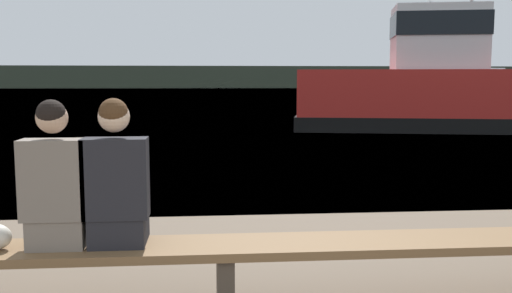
{
  "coord_description": "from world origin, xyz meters",
  "views": [
    {
      "loc": [
        -0.13,
        -0.83,
        1.64
      ],
      "look_at": [
        0.49,
        6.18,
        0.82
      ],
      "focal_mm": 40.0,
      "sensor_mm": 36.0,
      "label": 1
    }
  ],
  "objects_px": {
    "person_right": "(117,184)",
    "tugboat_red": "(426,91)",
    "person_left": "(56,186)",
    "moored_sailboat": "(475,101)",
    "bench_main": "(225,254)"
  },
  "relations": [
    {
      "from": "person_left",
      "to": "moored_sailboat",
      "type": "height_order",
      "value": "moored_sailboat"
    },
    {
      "from": "person_right",
      "to": "bench_main",
      "type": "bearing_deg",
      "value": -0.95
    },
    {
      "from": "bench_main",
      "to": "person_left",
      "type": "height_order",
      "value": "person_left"
    },
    {
      "from": "person_left",
      "to": "bench_main",
      "type": "bearing_deg",
      "value": -0.63
    },
    {
      "from": "bench_main",
      "to": "person_left",
      "type": "xyz_separation_m",
      "value": [
        -1.17,
        0.01,
        0.52
      ]
    },
    {
      "from": "person_right",
      "to": "tugboat_red",
      "type": "relative_size",
      "value": 0.12
    },
    {
      "from": "person_left",
      "to": "person_right",
      "type": "distance_m",
      "value": 0.42
    },
    {
      "from": "bench_main",
      "to": "person_right",
      "type": "distance_m",
      "value": 0.92
    },
    {
      "from": "bench_main",
      "to": "tugboat_red",
      "type": "relative_size",
      "value": 0.91
    },
    {
      "from": "person_left",
      "to": "moored_sailboat",
      "type": "xyz_separation_m",
      "value": [
        13.98,
        22.41,
        -0.26
      ]
    },
    {
      "from": "person_left",
      "to": "moored_sailboat",
      "type": "bearing_deg",
      "value": 58.04
    },
    {
      "from": "person_right",
      "to": "tugboat_red",
      "type": "xyz_separation_m",
      "value": [
        7.97,
        14.52,
        0.37
      ]
    },
    {
      "from": "person_right",
      "to": "moored_sailboat",
      "type": "height_order",
      "value": "moored_sailboat"
    },
    {
      "from": "person_right",
      "to": "tugboat_red",
      "type": "bearing_deg",
      "value": 61.25
    },
    {
      "from": "tugboat_red",
      "to": "moored_sailboat",
      "type": "height_order",
      "value": "moored_sailboat"
    }
  ]
}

